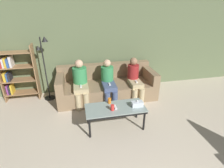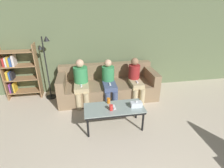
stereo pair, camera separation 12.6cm
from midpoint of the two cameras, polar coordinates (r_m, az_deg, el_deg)
The scene contains 12 objects.
wall_back at distance 4.79m, azimuth -3.90°, elevation 13.13°, with size 12.00×0.06×2.60m.
couch at distance 4.60m, azimuth -2.54°, elevation -0.63°, with size 2.48×0.96×0.81m.
coffee_table at distance 3.41m, azimuth 0.01°, elevation -8.29°, with size 1.15×0.52×0.45m.
cup_near_left at distance 3.28m, azimuth -0.97°, elevation -7.72°, with size 0.07×0.07×0.11m.
cup_near_right at distance 3.49m, azimuth -1.89°, elevation -5.48°, with size 0.07×0.07×0.11m.
tissue_box at distance 3.42m, azimuth 7.18°, elevation -6.45°, with size 0.22×0.12×0.13m.
game_remote at distance 3.38m, azimuth 0.01°, elevation -7.51°, with size 0.04×0.15×0.02m.
bookshelf at distance 4.94m, azimuth -29.80°, elevation 3.11°, with size 0.83×0.32×1.40m.
standing_lamp at distance 4.54m, azimuth -21.86°, elevation 6.51°, with size 0.31×0.26×1.60m.
seated_person_left_end at distance 4.24m, azimuth -11.12°, elevation 0.83°, with size 0.34×0.67×1.08m.
seated_person_mid_left at distance 4.27m, azimuth -2.06°, elevation 1.09°, with size 0.31×0.70×1.05m.
seated_person_mid_right at distance 4.42m, azimuth 6.55°, elevation 1.79°, with size 0.31×0.67×1.05m.
Camera 1 is at (-0.72, -0.42, 2.28)m, focal length 28.00 mm.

